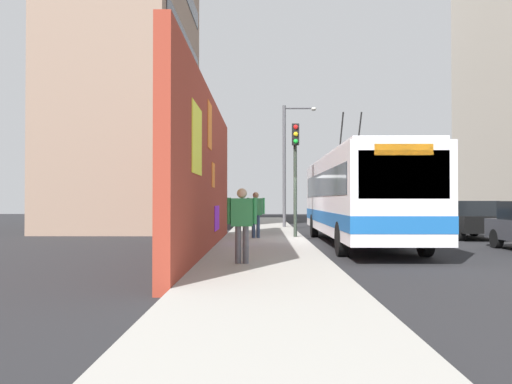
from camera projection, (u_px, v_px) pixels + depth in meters
ground_plane at (306, 243)px, 19.55m from camera, size 80.00×80.00×0.00m
sidewalk_slab at (264, 241)px, 19.57m from camera, size 48.00×3.20×0.15m
graffiti_wall at (207, 174)px, 15.75m from camera, size 14.27×0.32×4.80m
building_far_left at (132, 62)px, 30.15m from camera, size 13.81×6.16×19.28m
city_bus at (358, 195)px, 18.74m from camera, size 12.11×2.67×5.01m
parked_car_black at (467, 218)px, 21.93m from camera, size 4.17×1.88×1.58m
pedestrian_near_wall at (242, 219)px, 12.02m from camera, size 0.23×0.69×1.74m
pedestrian_midblock at (256, 211)px, 20.12m from camera, size 0.24×0.78×1.77m
traffic_light at (295, 161)px, 20.54m from camera, size 0.49×0.28×4.49m
street_lamp at (288, 157)px, 28.35m from camera, size 0.44×1.85×6.63m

